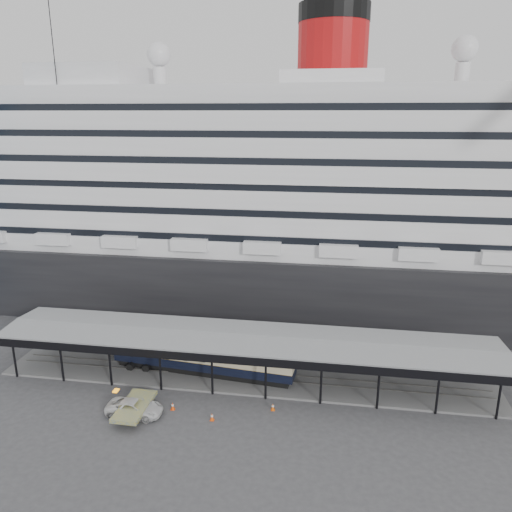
# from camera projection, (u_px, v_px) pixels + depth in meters

# --- Properties ---
(ground) EXTENTS (200.00, 200.00, 0.00)m
(ground) POSITION_uv_depth(u_px,v_px,m) (237.00, 401.00, 52.54)
(ground) COLOR #3A3A3D
(ground) RESTS_ON ground
(cruise_ship) EXTENTS (130.00, 30.00, 43.90)m
(cruise_ship) POSITION_uv_depth(u_px,v_px,m) (276.00, 185.00, 77.83)
(cruise_ship) COLOR black
(cruise_ship) RESTS_ON ground
(platform_canopy) EXTENTS (56.00, 9.18, 5.30)m
(platform_canopy) POSITION_uv_depth(u_px,v_px,m) (246.00, 358.00, 56.63)
(platform_canopy) COLOR slate
(platform_canopy) RESTS_ON ground
(port_truck) EXTENTS (5.70, 2.66, 1.58)m
(port_truck) POSITION_uv_depth(u_px,v_px,m) (135.00, 408.00, 49.89)
(port_truck) COLOR silver
(port_truck) RESTS_ON ground
(pullman_carriage) EXTENTS (21.64, 4.99, 21.08)m
(pullman_carriage) POSITION_uv_depth(u_px,v_px,m) (203.00, 354.00, 57.33)
(pullman_carriage) COLOR black
(pullman_carriage) RESTS_ON ground
(traffic_cone_left) EXTENTS (0.46, 0.46, 0.81)m
(traffic_cone_left) POSITION_uv_depth(u_px,v_px,m) (173.00, 406.00, 50.89)
(traffic_cone_left) COLOR #FA4C0D
(traffic_cone_left) RESTS_ON ground
(traffic_cone_mid) EXTENTS (0.42, 0.42, 0.80)m
(traffic_cone_mid) POSITION_uv_depth(u_px,v_px,m) (212.00, 417.00, 49.11)
(traffic_cone_mid) COLOR #ED4D0D
(traffic_cone_mid) RESTS_ON ground
(traffic_cone_right) EXTENTS (0.45, 0.45, 0.78)m
(traffic_cone_right) POSITION_uv_depth(u_px,v_px,m) (273.00, 407.00, 50.79)
(traffic_cone_right) COLOR #E75A0C
(traffic_cone_right) RESTS_ON ground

